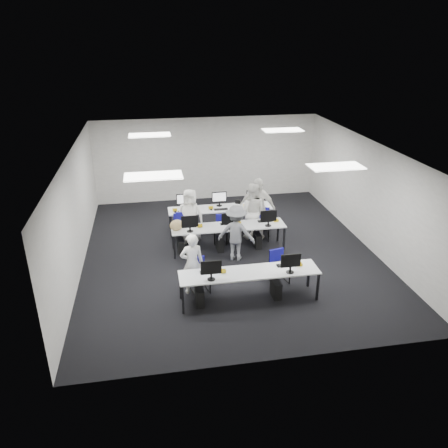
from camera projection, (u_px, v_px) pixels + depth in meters
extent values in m
plane|color=black|center=(230.00, 252.00, 12.34)|extent=(9.00, 9.00, 0.00)
plane|color=white|center=(230.00, 148.00, 11.14)|extent=(9.00, 9.00, 0.00)
cube|color=beige|center=(207.00, 159.00, 15.80)|extent=(8.00, 0.02, 3.00)
cube|color=beige|center=(277.00, 293.00, 7.68)|extent=(8.00, 0.02, 3.00)
cube|color=beige|center=(76.00, 213.00, 11.10)|extent=(0.02, 9.00, 3.00)
cube|color=beige|center=(368.00, 194.00, 12.37)|extent=(0.02, 9.00, 3.00)
cube|color=white|center=(153.00, 176.00, 9.02)|extent=(1.20, 0.60, 0.02)
cube|color=white|center=(336.00, 166.00, 9.66)|extent=(1.20, 0.60, 0.02)
cube|color=white|center=(150.00, 135.00, 12.63)|extent=(1.20, 0.60, 0.02)
cube|color=white|center=(283.00, 130.00, 13.26)|extent=(1.20, 0.60, 0.02)
cube|color=silver|center=(249.00, 272.00, 9.89)|extent=(3.20, 0.70, 0.03)
cube|color=black|center=(183.00, 300.00, 9.52)|extent=(0.05, 0.05, 0.70)
cube|color=black|center=(181.00, 286.00, 10.06)|extent=(0.05, 0.05, 0.70)
cube|color=black|center=(318.00, 287.00, 10.01)|extent=(0.05, 0.05, 0.70)
cube|color=black|center=(309.00, 274.00, 10.55)|extent=(0.05, 0.05, 0.70)
cube|color=silver|center=(228.00, 226.00, 12.24)|extent=(3.20, 0.70, 0.03)
cube|color=black|center=(174.00, 247.00, 11.87)|extent=(0.05, 0.05, 0.70)
cube|color=black|center=(173.00, 238.00, 12.41)|extent=(0.05, 0.05, 0.70)
cube|color=black|center=(284.00, 239.00, 12.36)|extent=(0.05, 0.05, 0.70)
cube|color=black|center=(278.00, 230.00, 12.90)|extent=(0.05, 0.05, 0.70)
cube|color=silver|center=(220.00, 208.00, 13.50)|extent=(3.20, 0.70, 0.03)
cube|color=black|center=(171.00, 227.00, 13.13)|extent=(0.05, 0.05, 0.70)
cube|color=black|center=(170.00, 219.00, 13.67)|extent=(0.05, 0.05, 0.70)
cube|color=black|center=(271.00, 220.00, 13.62)|extent=(0.05, 0.05, 0.70)
cube|color=black|center=(266.00, 212.00, 14.16)|extent=(0.05, 0.05, 0.70)
cube|color=#0C2B9D|center=(211.00, 268.00, 9.46)|extent=(0.46, 0.04, 0.32)
cube|color=black|center=(209.00, 272.00, 9.86)|extent=(0.42, 0.14, 0.02)
ellipsoid|color=black|center=(222.00, 270.00, 9.91)|extent=(0.07, 0.10, 0.04)
cube|color=black|center=(200.00, 296.00, 9.91)|extent=(0.18, 0.40, 0.42)
cube|color=white|center=(291.00, 261.00, 9.74)|extent=(0.46, 0.04, 0.32)
cube|color=black|center=(286.00, 265.00, 10.15)|extent=(0.42, 0.14, 0.02)
ellipsoid|color=black|center=(298.00, 264.00, 10.19)|extent=(0.07, 0.10, 0.04)
cube|color=black|center=(276.00, 289.00, 10.20)|extent=(0.18, 0.40, 0.42)
cube|color=white|center=(190.00, 221.00, 11.77)|extent=(0.46, 0.04, 0.32)
cube|color=black|center=(189.00, 226.00, 12.18)|extent=(0.42, 0.14, 0.02)
ellipsoid|color=black|center=(200.00, 225.00, 12.22)|extent=(0.07, 0.10, 0.04)
cube|color=black|center=(181.00, 246.00, 12.22)|extent=(0.18, 0.40, 0.42)
cube|color=white|center=(230.00, 219.00, 11.95)|extent=(0.46, 0.04, 0.32)
cube|color=black|center=(228.00, 224.00, 12.35)|extent=(0.42, 0.14, 0.02)
ellipsoid|color=black|center=(238.00, 223.00, 12.40)|extent=(0.07, 0.10, 0.04)
cube|color=black|center=(220.00, 243.00, 12.40)|extent=(0.18, 0.40, 0.42)
cube|color=white|center=(269.00, 216.00, 12.12)|extent=(0.46, 0.04, 0.32)
cube|color=black|center=(265.00, 221.00, 12.53)|extent=(0.42, 0.14, 0.02)
ellipsoid|color=black|center=(275.00, 220.00, 12.57)|extent=(0.07, 0.10, 0.04)
cube|color=black|center=(257.00, 240.00, 12.57)|extent=(0.18, 0.40, 0.42)
cube|color=white|center=(184.00, 199.00, 13.36)|extent=(0.46, 0.04, 0.32)
cube|color=black|center=(185.00, 212.00, 13.19)|extent=(0.42, 0.14, 0.02)
ellipsoid|color=black|center=(175.00, 212.00, 13.14)|extent=(0.07, 0.10, 0.04)
cube|color=black|center=(193.00, 225.00, 13.57)|extent=(0.18, 0.40, 0.42)
cube|color=white|center=(219.00, 197.00, 13.53)|extent=(0.46, 0.04, 0.32)
cube|color=black|center=(221.00, 209.00, 13.36)|extent=(0.42, 0.14, 0.02)
ellipsoid|color=black|center=(211.00, 210.00, 13.31)|extent=(0.07, 0.10, 0.04)
cube|color=black|center=(228.00, 223.00, 13.74)|extent=(0.18, 0.40, 0.42)
cube|color=white|center=(254.00, 195.00, 13.71)|extent=(0.46, 0.04, 0.32)
cube|color=black|center=(256.00, 207.00, 13.54)|extent=(0.42, 0.14, 0.02)
ellipsoid|color=black|center=(246.00, 207.00, 13.48)|extent=(0.07, 0.10, 0.04)
cube|color=black|center=(262.00, 220.00, 13.91)|extent=(0.18, 0.40, 0.42)
cube|color=navy|center=(200.00, 275.00, 10.34)|extent=(0.48, 0.47, 0.05)
cube|color=navy|center=(197.00, 263.00, 10.40)|extent=(0.38, 0.13, 0.33)
cube|color=navy|center=(280.00, 267.00, 10.72)|extent=(0.48, 0.47, 0.06)
cube|color=navy|center=(276.00, 255.00, 10.78)|extent=(0.39, 0.14, 0.33)
cube|color=navy|center=(184.00, 230.00, 12.59)|extent=(0.49, 0.47, 0.06)
cube|color=navy|center=(184.00, 218.00, 12.68)|extent=(0.44, 0.08, 0.38)
cube|color=navy|center=(222.00, 229.00, 12.79)|extent=(0.49, 0.48, 0.05)
cube|color=navy|center=(222.00, 219.00, 12.86)|extent=(0.38, 0.16, 0.33)
cube|color=navy|center=(262.00, 224.00, 12.99)|extent=(0.55, 0.53, 0.06)
cube|color=navy|center=(262.00, 213.00, 13.07)|extent=(0.43, 0.16, 0.37)
cube|color=navy|center=(181.00, 225.00, 12.98)|extent=(0.48, 0.46, 0.06)
cube|color=navy|center=(181.00, 219.00, 12.69)|extent=(0.42, 0.09, 0.36)
cube|color=navy|center=(228.00, 225.00, 13.05)|extent=(0.46, 0.44, 0.05)
cube|color=navy|center=(230.00, 220.00, 12.80)|extent=(0.38, 0.11, 0.33)
cube|color=navy|center=(263.00, 222.00, 13.28)|extent=(0.40, 0.38, 0.05)
cube|color=navy|center=(264.00, 217.00, 13.02)|extent=(0.38, 0.05, 0.33)
ellipsoid|color=tan|center=(177.00, 225.00, 11.89)|extent=(0.44, 0.34, 0.31)
imported|color=white|center=(192.00, 264.00, 10.16)|extent=(0.59, 0.42, 1.53)
imported|color=white|center=(252.00, 211.00, 12.90)|extent=(1.03, 0.93, 1.73)
imported|color=white|center=(190.00, 216.00, 12.65)|extent=(0.92, 0.75, 1.63)
imported|color=white|center=(257.00, 208.00, 12.99)|extent=(1.17, 0.84, 1.84)
imported|color=gray|center=(236.00, 233.00, 11.68)|extent=(1.16, 0.93, 1.56)
cube|color=black|center=(238.00, 201.00, 11.51)|extent=(0.20, 0.22, 0.10)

